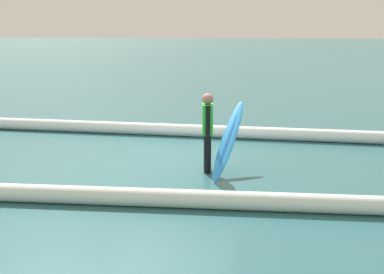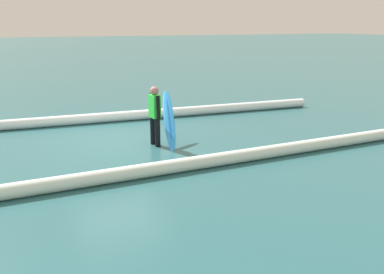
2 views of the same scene
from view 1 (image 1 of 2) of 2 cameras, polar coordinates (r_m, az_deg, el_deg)
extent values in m
plane|color=#295F65|center=(11.30, -2.15, -2.46)|extent=(197.03, 197.03, 0.00)
cylinder|color=black|center=(10.45, 1.67, -1.56)|extent=(0.14, 0.14, 0.75)
cylinder|color=black|center=(10.18, 1.72, -1.93)|extent=(0.14, 0.14, 0.75)
cube|color=#2DD83F|center=(10.17, 1.72, 1.94)|extent=(0.24, 0.36, 0.60)
sphere|color=#AA6F6A|center=(10.11, 1.74, 4.18)|extent=(0.22, 0.22, 0.22)
cylinder|color=black|center=(10.38, 1.68, 2.15)|extent=(0.09, 0.16, 0.61)
cylinder|color=black|center=(9.96, 1.76, 1.71)|extent=(0.09, 0.14, 0.61)
ellipsoid|color=#268CE5|center=(10.27, 4.03, -0.27)|extent=(0.71, 1.70, 1.33)
ellipsoid|color=blue|center=(10.27, 4.03, -0.25)|extent=(0.45, 1.34, 1.07)
cylinder|color=white|center=(13.54, -0.39, 0.73)|extent=(15.50, 1.24, 0.32)
cylinder|color=white|center=(8.29, 8.04, -7.02)|extent=(25.52, 0.84, 0.30)
camera|label=2|loc=(4.36, -84.32, 4.32)|focal=38.88mm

